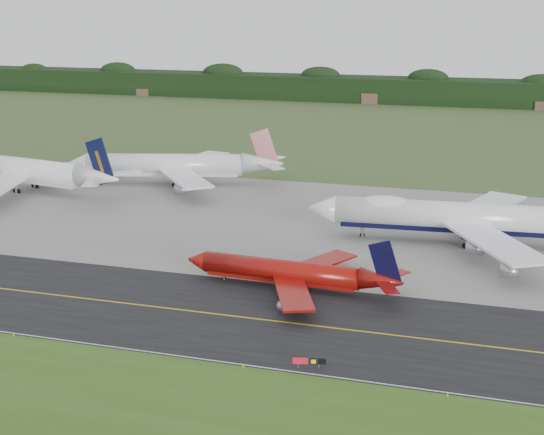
{
  "coord_description": "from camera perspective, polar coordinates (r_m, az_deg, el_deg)",
  "views": [
    {
      "loc": [
        33.05,
        -109.05,
        47.87
      ],
      "look_at": [
        -5.5,
        22.0,
        9.14
      ],
      "focal_mm": 50.0,
      "sensor_mm": 36.0,
      "label": 1
    }
  ],
  "objects": [
    {
      "name": "ground",
      "position": [
        123.6,
        -0.43,
        -6.96
      ],
      "size": [
        600.0,
        600.0,
        0.0
      ],
      "primitive_type": "plane",
      "color": "#345126",
      "rests_on": "ground"
    },
    {
      "name": "grass_verge",
      "position": [
        94.17,
        -6.82,
        -14.84
      ],
      "size": [
        400.0,
        30.0,
        0.01
      ],
      "primitive_type": "cube",
      "color": "#395819",
      "rests_on": "ground"
    },
    {
      "name": "taxiway",
      "position": [
        120.08,
        -0.99,
        -7.66
      ],
      "size": [
        400.0,
        32.0,
        0.02
      ],
      "primitive_type": "cube",
      "color": "black",
      "rests_on": "ground"
    },
    {
      "name": "apron",
      "position": [
        170.3,
        4.53,
        -0.54
      ],
      "size": [
        400.0,
        78.0,
        0.01
      ],
      "primitive_type": "cube",
      "color": "gray",
      "rests_on": "ground"
    },
    {
      "name": "taxiway_centreline",
      "position": [
        120.07,
        -0.99,
        -7.65
      ],
      "size": [
        400.0,
        0.4,
        0.0
      ],
      "primitive_type": "cube",
      "color": "gold",
      "rests_on": "taxiway"
    },
    {
      "name": "taxiway_edge_line",
      "position": [
        106.78,
        -3.52,
        -10.82
      ],
      "size": [
        400.0,
        0.25,
        0.0
      ],
      "primitive_type": "cube",
      "color": "silver",
      "rests_on": "taxiway"
    },
    {
      "name": "horizon_treeline",
      "position": [
        386.57,
        11.54,
        9.22
      ],
      "size": [
        700.0,
        25.0,
        12.0
      ],
      "color": "black",
      "rests_on": "ground"
    },
    {
      "name": "jet_ba_747",
      "position": [
        159.93,
        14.1,
        0.02
      ],
      "size": [
        65.52,
        54.1,
        16.46
      ],
      "color": "white",
      "rests_on": "ground"
    },
    {
      "name": "jet_red_737",
      "position": [
        131.42,
        1.55,
        -4.17
      ],
      "size": [
        39.2,
        31.96,
        10.59
      ],
      "color": "maroon",
      "rests_on": "ground"
    },
    {
      "name": "jet_navy_gold",
      "position": [
        210.49,
        -18.17,
        3.38
      ],
      "size": [
        62.74,
        53.94,
        16.24
      ],
      "color": "white",
      "rests_on": "ground"
    },
    {
      "name": "jet_star_tail",
      "position": [
        208.69,
        -7.22,
        3.9
      ],
      "size": [
        58.42,
        47.9,
        15.58
      ],
      "color": "white",
      "rests_on": "ground"
    },
    {
      "name": "taxiway_sign",
      "position": [
        104.63,
        2.81,
        -10.76
      ],
      "size": [
        4.46,
        1.24,
        1.52
      ],
      "color": "slate",
      "rests_on": "ground"
    },
    {
      "name": "edge_marker_left",
      "position": [
        120.41,
        -18.89,
        -8.38
      ],
      "size": [
        0.16,
        0.16,
        0.5
      ],
      "primitive_type": "cylinder",
      "color": "yellow",
      "rests_on": "ground"
    },
    {
      "name": "edge_marker_center",
      "position": [
        104.97,
        -2.18,
        -11.16
      ],
      "size": [
        0.16,
        0.16,
        0.5
      ],
      "primitive_type": "cylinder",
      "color": "yellow",
      "rests_on": "ground"
    },
    {
      "name": "edge_marker_right",
      "position": [
        100.59,
        13.08,
        -12.88
      ],
      "size": [
        0.16,
        0.16,
        0.5
      ],
      "primitive_type": "cylinder",
      "color": "yellow",
      "rests_on": "ground"
    }
  ]
}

